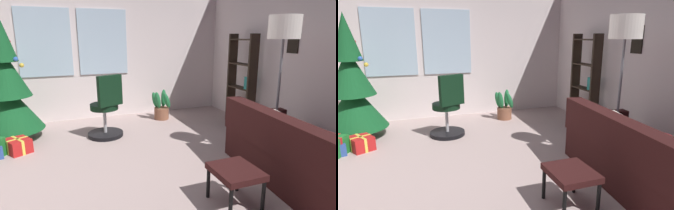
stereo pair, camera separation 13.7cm
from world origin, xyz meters
The scene contains 11 objects.
ground_plane centered at (0.00, 0.00, -0.05)m, with size 5.10×5.81×0.10m, color #AE9691.
wall_back_with_windows centered at (-0.02, 2.95, 1.34)m, with size 5.10×0.12×2.67m.
wall_right_with_frames centered at (2.60, 0.00, 1.33)m, with size 0.12×5.81×2.67m.
couch centered at (1.81, -0.64, 0.28)m, with size 1.73×2.03×0.79m.
footstool centered at (0.77, -0.62, 0.32)m, with size 0.41×0.46×0.38m.
holiday_tree centered at (-1.45, 2.12, 0.80)m, with size 0.96×0.96×2.37m.
gift_box_red centered at (-1.32, 1.53, 0.10)m, with size 0.40×0.42×0.20m.
office_chair centered at (-0.06, 1.71, 0.40)m, with size 0.56×0.57×1.01m.
bookshelf centered at (2.33, 1.52, 0.71)m, with size 0.18×0.64×1.62m.
floor_lamp centered at (1.88, 0.12, 1.57)m, with size 0.38×0.38×1.83m.
potted_plant centered at (1.09, 2.34, 0.23)m, with size 0.41×0.34×0.57m.
Camera 1 is at (-0.70, -2.63, 1.58)m, focal length 30.00 mm.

